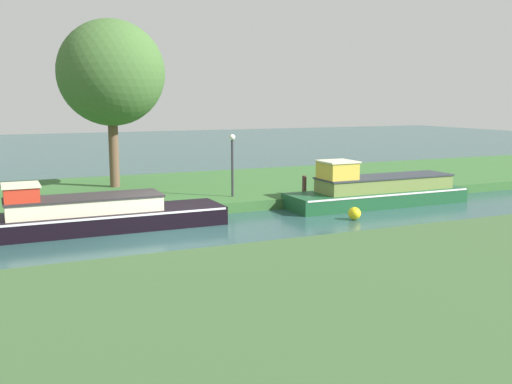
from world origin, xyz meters
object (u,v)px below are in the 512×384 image
channel_buoy (354,213)px  willow_tree_left (111,73)px  mooring_post_near (304,185)px  lamp_post (232,157)px  forest_narrowboat (377,191)px  mooring_post_far (21,205)px  black_barge (98,214)px

channel_buoy → willow_tree_left: bearing=127.4°
mooring_post_near → lamp_post: bearing=166.8°
forest_narrowboat → mooring_post_near: bearing=149.0°
mooring_post_far → mooring_post_near: bearing=0.0°
forest_narrowboat → mooring_post_far: (-13.54, 1.53, 0.17)m
black_barge → forest_narrowboat: (11.23, 0.00, 0.06)m
forest_narrowboat → mooring_post_far: forest_narrowboat is taller
mooring_post_near → channel_buoy: mooring_post_near is taller
forest_narrowboat → channel_buoy: size_ratio=16.82×
lamp_post → mooring_post_far: (-8.05, -0.69, -1.25)m
forest_narrowboat → willow_tree_left: size_ratio=1.06×
mooring_post_near → willow_tree_left: bearing=142.2°
channel_buoy → mooring_post_far: bearing=161.6°
willow_tree_left → mooring_post_far: size_ratio=9.94×
forest_narrowboat → mooring_post_far: bearing=173.6°
black_barge → mooring_post_far: (-2.31, 1.53, 0.24)m
mooring_post_far → lamp_post: bearing=4.9°
willow_tree_left → channel_buoy: willow_tree_left is taller
mooring_post_near → channel_buoy: bearing=-89.4°
channel_buoy → mooring_post_near: bearing=90.6°
lamp_post → channel_buoy: bearing=-55.7°
mooring_post_far → forest_narrowboat: bearing=-6.4°
mooring_post_far → black_barge: bearing=-33.5°
forest_narrowboat → channel_buoy: forest_narrowboat is taller
willow_tree_left → mooring_post_near: (6.78, -5.26, -4.65)m
forest_narrowboat → willow_tree_left: (-9.33, 6.79, 4.84)m
black_barge → mooring_post_far: bearing=146.5°
willow_tree_left → mooring_post_far: (-4.21, -5.26, -4.66)m
willow_tree_left → lamp_post: size_ratio=2.91×
black_barge → mooring_post_near: (8.69, 1.53, 0.25)m
forest_narrowboat → mooring_post_far: 13.62m
lamp_post → mooring_post_near: lamp_post is taller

